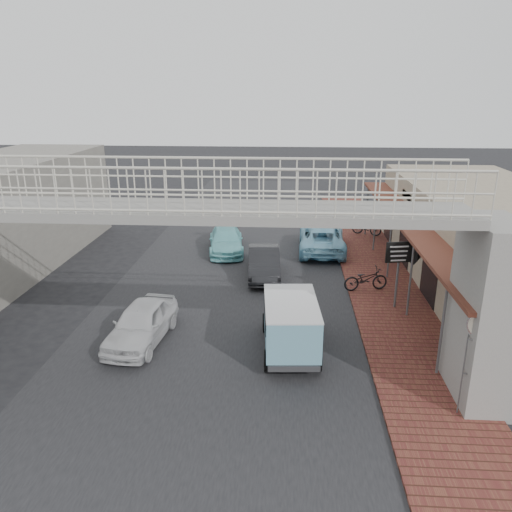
# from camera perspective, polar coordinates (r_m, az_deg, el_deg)

# --- Properties ---
(ground) EXTENTS (120.00, 120.00, 0.00)m
(ground) POSITION_cam_1_polar(r_m,az_deg,el_deg) (18.26, -4.27, -7.74)
(ground) COLOR black
(ground) RESTS_ON ground
(road_strip) EXTENTS (10.00, 60.00, 0.01)m
(road_strip) POSITION_cam_1_polar(r_m,az_deg,el_deg) (18.26, -4.27, -7.72)
(road_strip) COLOR black
(road_strip) RESTS_ON ground
(sidewalk) EXTENTS (3.00, 40.00, 0.10)m
(sidewalk) POSITION_cam_1_polar(r_m,az_deg,el_deg) (21.21, 14.63, -4.34)
(sidewalk) COLOR brown
(sidewalk) RESTS_ON ground
(shophouse_row) EXTENTS (7.20, 18.00, 4.00)m
(shophouse_row) POSITION_cam_1_polar(r_m,az_deg,el_deg) (22.76, 25.69, 1.20)
(shophouse_row) COLOR gray
(shophouse_row) RESTS_ON ground
(footbridge) EXTENTS (16.40, 2.40, 6.34)m
(footbridge) POSITION_cam_1_polar(r_m,az_deg,el_deg) (13.37, -6.93, -3.02)
(footbridge) COLOR gray
(footbridge) RESTS_ON ground
(building_far_left) EXTENTS (5.00, 14.00, 5.00)m
(building_far_left) POSITION_cam_1_polar(r_m,az_deg,el_deg) (26.55, -26.77, 4.40)
(building_far_left) COLOR gray
(building_far_left) RESTS_ON ground
(white_hatchback) EXTENTS (1.96, 4.01, 1.32)m
(white_hatchback) POSITION_cam_1_polar(r_m,az_deg,el_deg) (17.19, -12.97, -7.49)
(white_hatchback) COLOR silver
(white_hatchback) RESTS_ON ground
(dark_sedan) EXTENTS (1.67, 4.05, 1.31)m
(dark_sedan) POSITION_cam_1_polar(r_m,az_deg,el_deg) (22.46, 0.91, -0.78)
(dark_sedan) COLOR black
(dark_sedan) RESTS_ON ground
(angkot_curb) EXTENTS (2.45, 5.06, 1.39)m
(angkot_curb) POSITION_cam_1_polar(r_m,az_deg,el_deg) (26.25, 7.53, 2.01)
(angkot_curb) COLOR #7CBCD7
(angkot_curb) RESTS_ON ground
(angkot_far) EXTENTS (2.26, 4.38, 1.21)m
(angkot_far) POSITION_cam_1_polar(r_m,az_deg,el_deg) (26.01, -3.43, 1.79)
(angkot_far) COLOR #7DD4D9
(angkot_far) RESTS_ON ground
(angkot_van) EXTENTS (1.93, 3.80, 1.81)m
(angkot_van) POSITION_cam_1_polar(r_m,az_deg,el_deg) (15.99, 3.95, -7.13)
(angkot_van) COLOR black
(angkot_van) RESTS_ON ground
(motorcycle_near) EXTENTS (1.97, 1.07, 0.98)m
(motorcycle_near) POSITION_cam_1_polar(r_m,az_deg,el_deg) (21.22, 12.43, -2.58)
(motorcycle_near) COLOR black
(motorcycle_near) RESTS_ON sidewalk
(motorcycle_far) EXTENTS (1.79, 1.16, 1.05)m
(motorcycle_far) POSITION_cam_1_polar(r_m,az_deg,el_deg) (29.39, 12.53, 3.36)
(motorcycle_far) COLOR black
(motorcycle_far) RESTS_ON sidewalk
(street_clock) EXTENTS (0.73, 0.70, 2.82)m
(street_clock) POSITION_cam_1_polar(r_m,az_deg,el_deg) (13.60, 24.31, -7.62)
(street_clock) COLOR #59595B
(street_clock) RESTS_ON sidewalk
(arrow_sign) EXTENTS (1.62, 1.05, 2.71)m
(arrow_sign) POSITION_cam_1_polar(r_m,az_deg,el_deg) (19.53, 17.92, 0.39)
(arrow_sign) COLOR #59595B
(arrow_sign) RESTS_ON sidewalk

